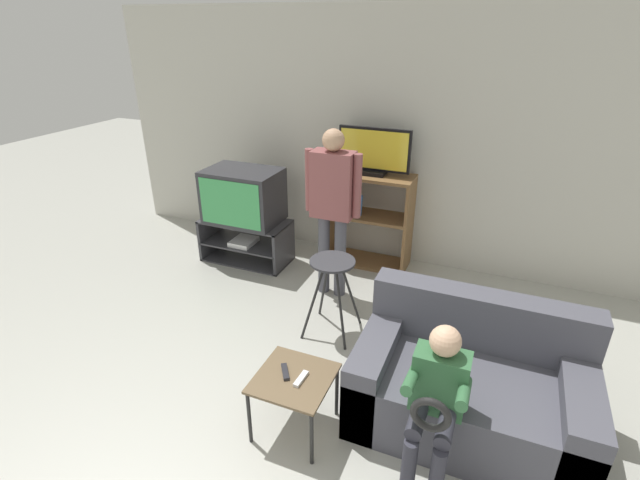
{
  "coord_description": "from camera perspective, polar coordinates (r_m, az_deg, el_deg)",
  "views": [
    {
      "loc": [
        1.2,
        -0.94,
        2.42
      ],
      "look_at": [
        -0.03,
        2.03,
        0.9
      ],
      "focal_mm": 26.0,
      "sensor_mm": 36.0,
      "label": 1
    }
  ],
  "objects": [
    {
      "name": "wall_back",
      "position": [
        4.95,
        8.07,
        11.94
      ],
      "size": [
        6.4,
        0.06,
        2.6
      ],
      "color": "beige",
      "rests_on": "ground_plane"
    },
    {
      "name": "couch",
      "position": [
        3.28,
        17.85,
        -16.83
      ],
      "size": [
        1.43,
        0.85,
        0.83
      ],
      "color": "#4C4C56",
      "rests_on": "ground_plane"
    },
    {
      "name": "folding_stool",
      "position": [
        3.78,
        1.53,
        -4.18
      ],
      "size": [
        0.41,
        0.42,
        0.69
      ],
      "color": "black",
      "rests_on": "ground_plane"
    },
    {
      "name": "remote_control_black",
      "position": [
        3.03,
        -4.31,
        -15.87
      ],
      "size": [
        0.11,
        0.14,
        0.02
      ],
      "primitive_type": "cube",
      "rotation": [
        0.0,
        0.0,
        0.59
      ],
      "color": "#232328",
      "rests_on": "snack_table"
    },
    {
      "name": "television_main",
      "position": [
        4.99,
        -9.42,
        5.39
      ],
      "size": [
        0.77,
        0.54,
        0.56
      ],
      "color": "#2D2D33",
      "rests_on": "tv_stand"
    },
    {
      "name": "remote_control_white",
      "position": [
        2.97,
        -2.36,
        -16.7
      ],
      "size": [
        0.04,
        0.15,
        0.02
      ],
      "primitive_type": "cube",
      "rotation": [
        0.0,
        0.0,
        -0.05
      ],
      "color": "silver",
      "rests_on": "snack_table"
    },
    {
      "name": "person_seated_child",
      "position": [
        2.72,
        14.13,
        -18.15
      ],
      "size": [
        0.33,
        0.43,
        0.98
      ],
      "color": "#2D2D38",
      "rests_on": "ground_plane"
    },
    {
      "name": "snack_table",
      "position": [
        3.04,
        -3.23,
        -17.18
      ],
      "size": [
        0.47,
        0.47,
        0.42
      ],
      "color": "brown",
      "rests_on": "ground_plane"
    },
    {
      "name": "television_flat",
      "position": [
        4.75,
        6.66,
        10.65
      ],
      "size": [
        0.74,
        0.2,
        0.47
      ],
      "color": "black",
      "rests_on": "media_shelf"
    },
    {
      "name": "person_standing_adult",
      "position": [
        4.19,
        1.57,
        5.06
      ],
      "size": [
        0.53,
        0.2,
        1.61
      ],
      "color": "#4C4C56",
      "rests_on": "ground_plane"
    },
    {
      "name": "media_shelf",
      "position": [
        4.96,
        6.02,
        2.58
      ],
      "size": [
        0.89,
        0.39,
        1.01
      ],
      "color": "brown",
      "rests_on": "ground_plane"
    },
    {
      "name": "tv_stand",
      "position": [
        5.17,
        -9.06,
        -0.1
      ],
      "size": [
        0.96,
        0.47,
        0.47
      ],
      "color": "#38383D",
      "rests_on": "ground_plane"
    }
  ]
}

